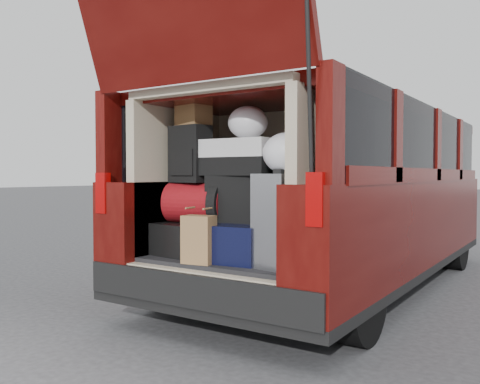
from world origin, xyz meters
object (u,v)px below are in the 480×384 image
object	(u,v)px
black_hardshell	(197,238)
kraft_bag	(199,240)
red_duffel	(198,203)
silver_roller	(285,220)
twotone_duffel	(238,158)
navy_hardshell	(239,241)
black_soft_case	(242,199)
backpack	(190,154)

from	to	relation	value
black_hardshell	kraft_bag	world-z (taller)	kraft_bag
red_duffel	silver_roller	bearing A→B (deg)	-15.62
silver_roller	twotone_duffel	xyz separation A→B (m)	(-0.47, 0.14, 0.43)
navy_hardshell	kraft_bag	bearing A→B (deg)	-118.19
red_duffel	black_soft_case	bearing A→B (deg)	0.06
navy_hardshell	backpack	world-z (taller)	backpack
silver_roller	backpack	size ratio (longest dim) A/B	1.42
black_soft_case	kraft_bag	bearing A→B (deg)	-111.53
silver_roller	backpack	world-z (taller)	backpack
silver_roller	kraft_bag	world-z (taller)	silver_roller
kraft_bag	red_duffel	xyz separation A→B (m)	(-0.25, 0.31, 0.23)
black_soft_case	twotone_duffel	size ratio (longest dim) A/B	0.80
black_soft_case	twotone_duffel	bearing A→B (deg)	-178.44
silver_roller	red_duffel	size ratio (longest dim) A/B	1.31
silver_roller	twotone_duffel	distance (m)	0.65
silver_roller	twotone_duffel	size ratio (longest dim) A/B	1.04
kraft_bag	red_duffel	size ratio (longest dim) A/B	0.70
navy_hardshell	kraft_bag	size ratio (longest dim) A/B	1.82
black_hardshell	black_soft_case	bearing A→B (deg)	11.80
black_hardshell	kraft_bag	bearing A→B (deg)	-42.79
navy_hardshell	black_hardshell	bearing A→B (deg)	168.63
navy_hardshell	twotone_duffel	xyz separation A→B (m)	(-0.05, 0.07, 0.60)
kraft_bag	navy_hardshell	bearing A→B (deg)	59.53
kraft_bag	backpack	xyz separation A→B (m)	(-0.32, 0.30, 0.60)
navy_hardshell	twotone_duffel	world-z (taller)	twotone_duffel
kraft_bag	twotone_duffel	world-z (taller)	twotone_duffel
kraft_bag	red_duffel	distance (m)	0.46
silver_roller	kraft_bag	xyz separation A→B (m)	(-0.54, -0.23, -0.14)
black_soft_case	black_hardshell	bearing A→B (deg)	178.76
black_hardshell	kraft_bag	distance (m)	0.45
kraft_bag	backpack	world-z (taller)	backpack
navy_hardshell	silver_roller	bearing A→B (deg)	-16.04
black_hardshell	twotone_duffel	world-z (taller)	twotone_duffel
silver_roller	black_hardshell	bearing A→B (deg)	-178.13
navy_hardshell	black_soft_case	distance (m)	0.31
navy_hardshell	kraft_bag	world-z (taller)	kraft_bag
black_hardshell	twotone_duffel	xyz separation A→B (m)	(0.36, 0.03, 0.61)
navy_hardshell	twotone_duffel	distance (m)	0.61
black_soft_case	twotone_duffel	distance (m)	0.30
navy_hardshell	red_duffel	bearing A→B (deg)	172.99
red_duffel	black_soft_case	world-z (taller)	black_soft_case
black_hardshell	twotone_duffel	size ratio (longest dim) A/B	1.02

